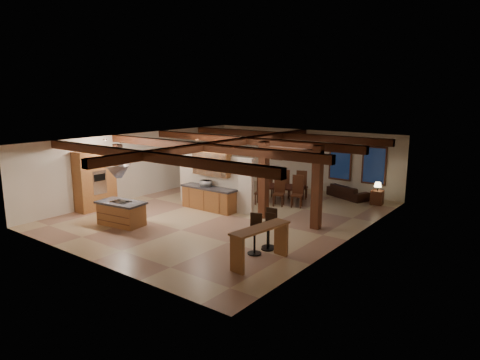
# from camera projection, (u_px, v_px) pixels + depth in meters

# --- Properties ---
(ground) EXTENTS (12.00, 12.00, 0.00)m
(ground) POSITION_uv_depth(u_px,v_px,m) (226.00, 214.00, 16.64)
(ground) COLOR #CCB088
(ground) RESTS_ON ground
(room_walls) EXTENTS (12.00, 12.00, 12.00)m
(room_walls) POSITION_uv_depth(u_px,v_px,m) (226.00, 169.00, 16.29)
(room_walls) COLOR silver
(room_walls) RESTS_ON ground
(ceiling_beams) EXTENTS (10.00, 12.00, 0.28)m
(ceiling_beams) POSITION_uv_depth(u_px,v_px,m) (226.00, 144.00, 16.09)
(ceiling_beams) COLOR #422610
(ceiling_beams) RESTS_ON room_walls
(timber_posts) EXTENTS (2.50, 0.30, 2.90)m
(timber_posts) POSITION_uv_depth(u_px,v_px,m) (289.00, 175.00, 15.20)
(timber_posts) COLOR #422610
(timber_posts) RESTS_ON ground
(partition_wall) EXTENTS (3.80, 0.18, 2.20)m
(partition_wall) POSITION_uv_depth(u_px,v_px,m) (215.00, 181.00, 17.40)
(partition_wall) COLOR silver
(partition_wall) RESTS_ON ground
(pantry_cabinet) EXTENTS (0.67, 1.60, 2.40)m
(pantry_cabinet) POSITION_uv_depth(u_px,v_px,m) (95.00, 180.00, 17.14)
(pantry_cabinet) COLOR olive
(pantry_cabinet) RESTS_ON ground
(back_counter) EXTENTS (2.50, 0.66, 0.94)m
(back_counter) POSITION_uv_depth(u_px,v_px,m) (209.00, 198.00, 17.22)
(back_counter) COLOR olive
(back_counter) RESTS_ON ground
(upper_display_cabinet) EXTENTS (1.80, 0.36, 0.95)m
(upper_display_cabinet) POSITION_uv_depth(u_px,v_px,m) (212.00, 164.00, 17.11)
(upper_display_cabinet) COLOR olive
(upper_display_cabinet) RESTS_ON partition_wall
(range_hood) EXTENTS (1.10, 1.10, 1.40)m
(range_hood) POSITION_uv_depth(u_px,v_px,m) (119.00, 176.00, 14.95)
(range_hood) COLOR silver
(range_hood) RESTS_ON room_walls
(back_windows) EXTENTS (2.70, 0.07, 1.70)m
(back_windows) POSITION_uv_depth(u_px,v_px,m) (357.00, 164.00, 19.31)
(back_windows) COLOR #422610
(back_windows) RESTS_ON room_walls
(framed_art) EXTENTS (0.65, 0.05, 0.85)m
(framed_art) POSITION_uv_depth(u_px,v_px,m) (276.00, 152.00, 21.82)
(framed_art) COLOR #422610
(framed_art) RESTS_ON room_walls
(recessed_cans) EXTENTS (3.16, 2.46, 0.03)m
(recessed_cans) POSITION_uv_depth(u_px,v_px,m) (141.00, 141.00, 16.06)
(recessed_cans) COLOR silver
(recessed_cans) RESTS_ON room_walls
(kitchen_island) EXTENTS (1.84, 1.14, 0.87)m
(kitchen_island) POSITION_uv_depth(u_px,v_px,m) (121.00, 213.00, 15.21)
(kitchen_island) COLOR olive
(kitchen_island) RESTS_ON ground
(dining_table) EXTENTS (2.19, 1.73, 0.68)m
(dining_table) POSITION_uv_depth(u_px,v_px,m) (282.00, 194.00, 18.57)
(dining_table) COLOR #39160E
(dining_table) RESTS_ON ground
(sofa) EXTENTS (2.10, 1.45, 0.57)m
(sofa) POSITION_uv_depth(u_px,v_px,m) (348.00, 192.00, 19.19)
(sofa) COLOR black
(sofa) RESTS_ON ground
(microwave) EXTENTS (0.49, 0.39, 0.24)m
(microwave) POSITION_uv_depth(u_px,v_px,m) (206.00, 183.00, 17.19)
(microwave) COLOR silver
(microwave) RESTS_ON back_counter
(bar_counter) EXTENTS (0.75, 2.04, 1.05)m
(bar_counter) POSITION_uv_depth(u_px,v_px,m) (260.00, 239.00, 11.69)
(bar_counter) COLOR olive
(bar_counter) RESTS_ON ground
(side_table) EXTENTS (0.53, 0.53, 0.60)m
(side_table) POSITION_uv_depth(u_px,v_px,m) (377.00, 197.00, 18.06)
(side_table) COLOR #422610
(side_table) RESTS_ON ground
(table_lamp) EXTENTS (0.30, 0.30, 0.36)m
(table_lamp) POSITION_uv_depth(u_px,v_px,m) (378.00, 185.00, 17.95)
(table_lamp) COLOR black
(table_lamp) RESTS_ON side_table
(bar_stool_a) EXTENTS (0.44, 0.45, 1.19)m
(bar_stool_a) POSITION_uv_depth(u_px,v_px,m) (255.00, 234.00, 12.44)
(bar_stool_a) COLOR black
(bar_stool_a) RESTS_ON ground
(bar_stool_b) EXTENTS (0.42, 0.43, 1.21)m
(bar_stool_b) POSITION_uv_depth(u_px,v_px,m) (269.00, 228.00, 12.93)
(bar_stool_b) COLOR black
(bar_stool_b) RESTS_ON ground
(bar_stool_c) EXTENTS (0.38, 0.39, 1.10)m
(bar_stool_c) POSITION_uv_depth(u_px,v_px,m) (268.00, 231.00, 12.79)
(bar_stool_c) COLOR black
(bar_stool_c) RESTS_ON ground
(dining_chairs) EXTENTS (2.56, 2.56, 1.30)m
(dining_chairs) POSITION_uv_depth(u_px,v_px,m) (282.00, 186.00, 18.51)
(dining_chairs) COLOR #422610
(dining_chairs) RESTS_ON ground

